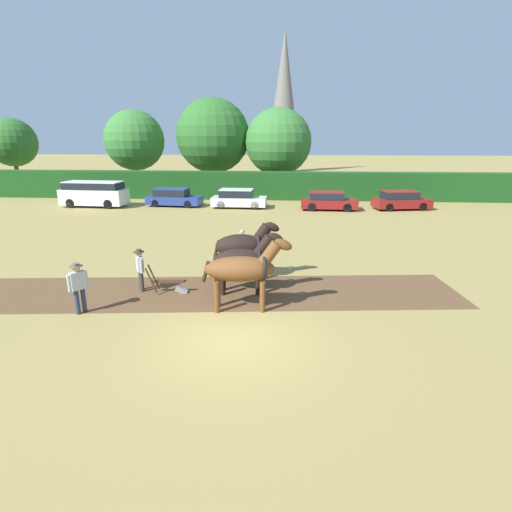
{
  "coord_description": "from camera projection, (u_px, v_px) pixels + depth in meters",
  "views": [
    {
      "loc": [
        1.36,
        -10.01,
        5.47
      ],
      "look_at": [
        0.31,
        4.58,
        1.1
      ],
      "focal_mm": 28.0,
      "sensor_mm": 36.0,
      "label": 1
    }
  ],
  "objects": [
    {
      "name": "farmer_onlooker_left",
      "position": [
        78.0,
        284.0,
        12.64
      ],
      "size": [
        0.45,
        0.54,
        1.69
      ],
      "rotation": [
        0.0,
        0.0,
        -0.65
      ],
      "color": "#28334C",
      "rests_on": "ground"
    },
    {
      "name": "parked_car_center_left",
      "position": [
        238.0,
        199.0,
        31.97
      ],
      "size": [
        4.38,
        1.95,
        1.49
      ],
      "rotation": [
        0.0,
        0.0,
        -0.03
      ],
      "color": "silver",
      "rests_on": "ground"
    },
    {
      "name": "parked_car_center_right",
      "position": [
        401.0,
        200.0,
        31.22
      ],
      "size": [
        4.58,
        2.55,
        1.46
      ],
      "rotation": [
        0.0,
        0.0,
        0.18
      ],
      "color": "maroon",
      "rests_on": "ground"
    },
    {
      "name": "plowed_furrow_strip",
      "position": [
        147.0,
        293.0,
        14.57
      ],
      "size": [
        23.0,
        5.65,
        0.01
      ],
      "primitive_type": "cube",
      "rotation": [
        0.0,
        0.0,
        0.1
      ],
      "color": "brown",
      "rests_on": "ground"
    },
    {
      "name": "farmer_at_plow",
      "position": [
        140.0,
        267.0,
        14.55
      ],
      "size": [
        0.4,
        0.55,
        1.59
      ],
      "rotation": [
        0.0,
        0.0,
        0.54
      ],
      "color": "#38332D",
      "rests_on": "ground"
    },
    {
      "name": "tree_left",
      "position": [
        134.0,
        140.0,
        40.86
      ],
      "size": [
        6.06,
        6.06,
        8.17
      ],
      "color": "#423323",
      "rests_on": "ground"
    },
    {
      "name": "draft_horse_lead_left",
      "position": [
        243.0,
        269.0,
        12.83
      ],
      "size": [
        2.97,
        1.08,
        2.47
      ],
      "rotation": [
        0.0,
        0.0,
        0.1
      ],
      "color": "brown",
      "rests_on": "ground"
    },
    {
      "name": "tree_center_left",
      "position": [
        213.0,
        136.0,
        40.76
      ],
      "size": [
        7.48,
        7.48,
        9.32
      ],
      "color": "#423323",
      "rests_on": "ground"
    },
    {
      "name": "parked_car_left",
      "position": [
        174.0,
        198.0,
        32.73
      ],
      "size": [
        4.55,
        2.08,
        1.45
      ],
      "rotation": [
        0.0,
        0.0,
        -0.09
      ],
      "color": "navy",
      "rests_on": "ground"
    },
    {
      "name": "draft_horse_lead_right",
      "position": [
        244.0,
        260.0,
        14.3
      ],
      "size": [
        2.68,
        1.03,
        2.32
      ],
      "rotation": [
        0.0,
        0.0,
        0.1
      ],
      "color": "black",
      "rests_on": "ground"
    },
    {
      "name": "draft_horse_trail_left",
      "position": [
        243.0,
        246.0,
        15.7
      ],
      "size": [
        2.67,
        1.2,
        2.39
      ],
      "rotation": [
        0.0,
        0.0,
        0.1
      ],
      "color": "black",
      "rests_on": "ground"
    },
    {
      "name": "tree_far_left",
      "position": [
        12.0,
        143.0,
        43.36
      ],
      "size": [
        5.15,
        5.15,
        7.48
      ],
      "color": "brown",
      "rests_on": "ground"
    },
    {
      "name": "church_spire",
      "position": [
        284.0,
        99.0,
        62.01
      ],
      "size": [
        3.27,
        3.27,
        21.21
      ],
      "color": "gray",
      "rests_on": "ground"
    },
    {
      "name": "ground_plane",
      "position": [
        233.0,
        340.0,
        11.22
      ],
      "size": [
        240.0,
        240.0,
        0.0
      ],
      "primitive_type": "plane",
      "color": "#998447"
    },
    {
      "name": "hedgerow",
      "position": [
        270.0,
        185.0,
        36.37
      ],
      "size": [
        71.03,
        1.76,
        2.45
      ],
      "primitive_type": "cube",
      "color": "#194719",
      "rests_on": "ground"
    },
    {
      "name": "farmer_beside_team",
      "position": [
        242.0,
        245.0,
        17.57
      ],
      "size": [
        0.45,
        0.53,
        1.6
      ],
      "rotation": [
        0.0,
        0.0,
        0.66
      ],
      "color": "#28334C",
      "rests_on": "ground"
    },
    {
      "name": "plow",
      "position": [
        171.0,
        285.0,
        14.5
      ],
      "size": [
        1.49,
        0.5,
        1.13
      ],
      "rotation": [
        0.0,
        0.0,
        0.1
      ],
      "color": "#4C331E",
      "rests_on": "ground"
    },
    {
      "name": "parked_car_center",
      "position": [
        328.0,
        201.0,
        31.02
      ],
      "size": [
        4.34,
        1.87,
        1.42
      ],
      "rotation": [
        0.0,
        0.0,
        -0.02
      ],
      "color": "maroon",
      "rests_on": "ground"
    },
    {
      "name": "parked_van",
      "position": [
        94.0,
        194.0,
        32.37
      ],
      "size": [
        5.31,
        2.31,
        2.03
      ],
      "rotation": [
        0.0,
        0.0,
        -0.07
      ],
      "color": "silver",
      "rests_on": "ground"
    },
    {
      "name": "tree_center",
      "position": [
        278.0,
        142.0,
        39.56
      ],
      "size": [
        6.57,
        6.57,
        8.28
      ],
      "color": "brown",
      "rests_on": "ground"
    }
  ]
}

